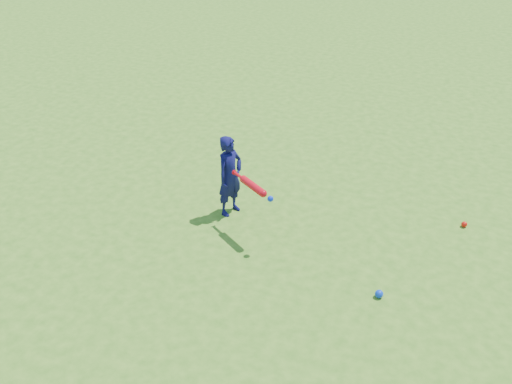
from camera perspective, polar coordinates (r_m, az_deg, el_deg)
ground at (r=6.87m, az=-3.77°, el=-0.08°), size 80.00×80.00×0.00m
child at (r=6.27m, az=-2.62°, el=1.62°), size 0.32×0.40×0.94m
ground_ball_red at (r=6.64m, az=20.10°, el=-3.05°), size 0.06×0.06×0.06m
ground_ball_blue at (r=5.45m, az=12.21°, el=-9.93°), size 0.08×0.08×0.08m
bat_swing at (r=5.79m, az=-0.15°, el=0.48°), size 0.60×0.41×0.08m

